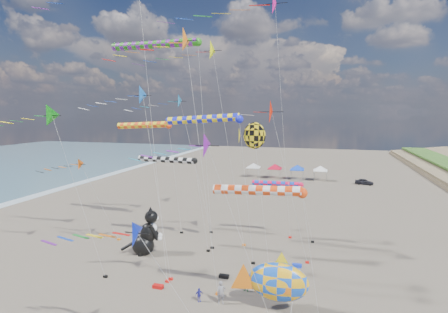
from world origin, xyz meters
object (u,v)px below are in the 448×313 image
Objects in this scene: child_green at (246,285)px; parked_car at (364,182)px; person_adult at (221,293)px; fish_inflatable at (278,281)px; child_blue at (199,295)px; cat_inflatable at (145,231)px.

child_green is 51.58m from parked_car.
person_adult is at bearing 171.62° from parked_car.
child_blue is at bearing -175.87° from fish_inflatable.
person_adult is 1.83m from child_blue.
fish_inflatable is 3.34× the size of person_adult.
cat_inflatable is 12.81m from person_adult.
person_adult is 54.30m from parked_car.
person_adult is at bearing -58.63° from cat_inflatable.
child_blue is at bearing -64.41° from cat_inflatable.
cat_inflatable is 4.49× the size of child_green.
child_green is 0.31× the size of parked_car.
cat_inflatable is 2.72× the size of person_adult.
child_green is 4.18m from child_blue.
person_adult is 0.51× the size of parked_car.
child_blue is (-6.15, -0.44, -1.79)m from fish_inflatable.
fish_inflatable is at bearing -40.76° from child_blue.
cat_inflatable reaches higher than parked_car.
child_blue is at bearing 169.89° from parked_car.
parked_car is (15.54, 52.02, -0.30)m from person_adult.
parked_car reaches higher than child_blue.
fish_inflatable is 6.42m from child_blue.
cat_inflatable is 1.38× the size of parked_car.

